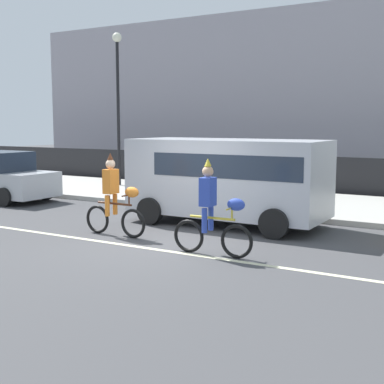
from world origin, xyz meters
name	(u,v)px	position (x,y,z in m)	size (l,w,h in m)	color
ground_plane	(159,243)	(0.00, 0.00, 0.00)	(80.00, 80.00, 0.00)	#424244
road_centre_line	(146,248)	(0.00, -0.50, 0.00)	(36.00, 0.14, 0.01)	beige
sidewalk_curb	(273,202)	(0.00, 6.50, 0.07)	(60.00, 5.00, 0.15)	#ADAAA3
fence_line	(303,175)	(0.00, 9.40, 0.70)	(40.00, 0.08, 1.40)	black
building_backdrop	(303,98)	(-3.05, 18.00, 3.89)	(28.00, 8.00, 7.79)	#99939E
parade_cyclist_orange	(115,200)	(-1.33, 0.16, 0.84)	(1.72, 0.50, 1.92)	black
parade_cyclist_cobalt	(213,213)	(1.49, -0.32, 0.84)	(1.72, 0.50, 1.92)	black
parked_van_silver	(230,175)	(0.34, 2.70, 1.28)	(5.00, 2.22, 2.18)	silver
street_lamp_post	(118,86)	(-6.77, 7.21, 3.99)	(0.36, 0.36, 5.86)	black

